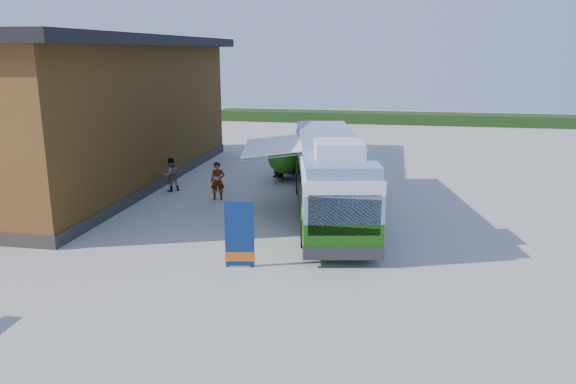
% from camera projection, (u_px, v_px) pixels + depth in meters
% --- Properties ---
extents(ground, '(100.00, 100.00, 0.00)m').
position_uv_depth(ground, '(234.00, 262.00, 18.51)').
color(ground, '#BCB7AD').
rests_on(ground, ground).
extents(barn, '(9.60, 21.20, 7.50)m').
position_uv_depth(barn, '(90.00, 114.00, 29.02)').
color(barn, brown).
rests_on(barn, ground).
extents(hedge, '(40.00, 3.00, 1.00)m').
position_uv_depth(hedge, '(425.00, 119.00, 53.20)').
color(hedge, '#264419').
rests_on(hedge, ground).
extents(bus, '(4.86, 12.52, 3.77)m').
position_uv_depth(bus, '(329.00, 174.00, 23.33)').
color(bus, '#296611').
rests_on(bus, ground).
extents(awning, '(3.60, 4.96, 0.54)m').
position_uv_depth(awning, '(282.00, 150.00, 23.52)').
color(awning, white).
rests_on(awning, ground).
extents(banner, '(0.94, 0.30, 2.19)m').
position_uv_depth(banner, '(240.00, 241.00, 17.88)').
color(banner, navy).
rests_on(banner, ground).
extents(person_a, '(0.74, 0.59, 1.77)m').
position_uv_depth(person_a, '(218.00, 181.00, 26.06)').
color(person_a, '#999999').
rests_on(person_a, ground).
extents(person_b, '(1.02, 1.01, 1.67)m').
position_uv_depth(person_b, '(171.00, 175.00, 27.65)').
color(person_b, '#999999').
rests_on(person_b, ground).
extents(slurry_tanker, '(2.77, 5.58, 2.13)m').
position_uv_depth(slurry_tanker, '(299.00, 153.00, 31.28)').
color(slurry_tanker, '#297B16').
rests_on(slurry_tanker, ground).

